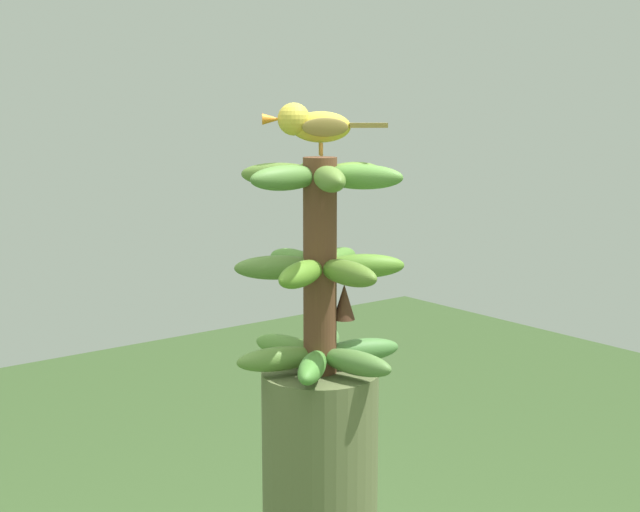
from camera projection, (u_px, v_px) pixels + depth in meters
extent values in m
cylinder|color=brown|center=(320.00, 267.00, 1.42)|extent=(0.06, 0.06, 0.36)
ellipsoid|color=#537C3B|center=(356.00, 363.00, 1.40)|extent=(0.14, 0.07, 0.04)
ellipsoid|color=#4B7F3C|center=(361.00, 350.00, 1.47)|extent=(0.08, 0.14, 0.04)
ellipsoid|color=#4C7A3C|center=(327.00, 343.00, 1.52)|extent=(0.12, 0.13, 0.04)
ellipsoid|color=#588838|center=(287.00, 347.00, 1.49)|extent=(0.14, 0.07, 0.04)
ellipsoid|color=#5B8237|center=(278.00, 359.00, 1.42)|extent=(0.08, 0.14, 0.04)
ellipsoid|color=#4B8936|center=(312.00, 367.00, 1.37)|extent=(0.12, 0.13, 0.04)
ellipsoid|color=#4E812F|center=(337.00, 260.00, 1.48)|extent=(0.10, 0.14, 0.04)
ellipsoid|color=#568B37|center=(296.00, 261.00, 1.48)|extent=(0.14, 0.05, 0.04)
ellipsoid|color=#577E36|center=(277.00, 268.00, 1.41)|extent=(0.11, 0.14, 0.04)
ellipsoid|color=#5C8E2A|center=(301.00, 274.00, 1.36)|extent=(0.10, 0.14, 0.04)
ellipsoid|color=#587B2C|center=(346.00, 273.00, 1.36)|extent=(0.14, 0.05, 0.04)
ellipsoid|color=#58892C|center=(363.00, 266.00, 1.43)|extent=(0.11, 0.14, 0.04)
ellipsoid|color=#578C39|center=(360.00, 177.00, 1.37)|extent=(0.14, 0.11, 0.04)
ellipsoid|color=olive|center=(350.00, 174.00, 1.44)|extent=(0.05, 0.14, 0.04)
ellipsoid|color=#578435|center=(312.00, 173.00, 1.46)|extent=(0.14, 0.10, 0.04)
ellipsoid|color=#587C30|center=(281.00, 175.00, 1.41)|extent=(0.14, 0.11, 0.04)
ellipsoid|color=#527E38|center=(288.00, 178.00, 1.35)|extent=(0.05, 0.14, 0.04)
ellipsoid|color=#5B7E33|center=(329.00, 179.00, 1.33)|extent=(0.14, 0.10, 0.04)
cone|color=#4C2D1E|center=(344.00, 302.00, 1.43)|extent=(0.04, 0.04, 0.06)
cylinder|color=#C68933|center=(320.00, 149.00, 1.45)|extent=(0.01, 0.01, 0.02)
cylinder|color=#C68933|center=(322.00, 149.00, 1.42)|extent=(0.00, 0.00, 0.02)
ellipsoid|color=gold|center=(321.00, 127.00, 1.43)|extent=(0.09, 0.11, 0.05)
ellipsoid|color=olive|center=(323.00, 127.00, 1.45)|extent=(0.05, 0.07, 0.03)
ellipsoid|color=olive|center=(325.00, 127.00, 1.41)|extent=(0.05, 0.07, 0.03)
cube|color=olive|center=(368.00, 125.00, 1.43)|extent=(0.05, 0.07, 0.01)
sphere|color=gold|center=(294.00, 119.00, 1.42)|extent=(0.05, 0.05, 0.05)
sphere|color=black|center=(290.00, 117.00, 1.40)|extent=(0.01, 0.01, 0.01)
cone|color=orange|center=(272.00, 119.00, 1.42)|extent=(0.03, 0.04, 0.02)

